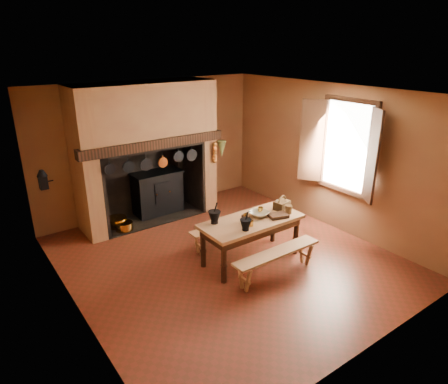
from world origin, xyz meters
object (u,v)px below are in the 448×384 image
work_table (251,226)px  bench_front (277,258)px  coffee_grinder (246,218)px  wicker_basket (282,205)px  iron_range (158,192)px  mixing_bowl (259,214)px

work_table → bench_front: (0.00, -0.64, -0.30)m
coffee_grinder → wicker_basket: size_ratio=0.56×
iron_range → coffee_grinder: 2.76m
iron_range → work_table: iron_range is taller
coffee_grinder → mixing_bowl: bearing=22.7°
iron_range → coffee_grinder: size_ratio=9.45×
coffee_grinder → mixing_bowl: size_ratio=0.52×
iron_range → coffee_grinder: iron_range is taller
iron_range → wicker_basket: iron_range is taller
coffee_grinder → mixing_bowl: coffee_grinder is taller
wicker_basket → iron_range: bearing=99.5°
bench_front → mixing_bowl: (0.20, 0.68, 0.46)m
mixing_bowl → iron_range: bearing=101.5°
work_table → mixing_bowl: mixing_bowl is taller
coffee_grinder → work_table: bearing=15.9°
coffee_grinder → wicker_basket: bearing=17.1°
work_table → mixing_bowl: bearing=12.0°
iron_range → coffee_grinder: bearing=-85.2°
iron_range → bench_front: (0.35, -3.36, -0.15)m
iron_range → work_table: 2.75m
iron_range → coffee_grinder: (0.23, -2.73, 0.33)m
bench_front → wicker_basket: (0.71, 0.67, 0.50)m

